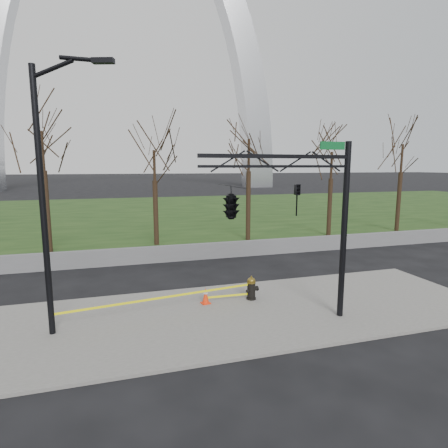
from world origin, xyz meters
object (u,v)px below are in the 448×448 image
object	(u,v)px
fire_hydrant	(252,288)
street_light	(49,184)
traffic_signal_mast	(255,202)
traffic_cone	(206,296)

from	to	relation	value
fire_hydrant	street_light	distance (m)	7.99
fire_hydrant	street_light	size ratio (longest dim) A/B	0.11
fire_hydrant	traffic_signal_mast	distance (m)	4.45
street_light	traffic_signal_mast	world-z (taller)	street_light
fire_hydrant	traffic_cone	distance (m)	1.82
fire_hydrant	street_light	xyz separation A→B (m)	(-6.73, -1.10, 4.17)
traffic_signal_mast	traffic_cone	bearing A→B (deg)	109.36
street_light	traffic_signal_mast	bearing A→B (deg)	5.72
traffic_cone	street_light	world-z (taller)	street_light
fire_hydrant	traffic_signal_mast	world-z (taller)	traffic_signal_mast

